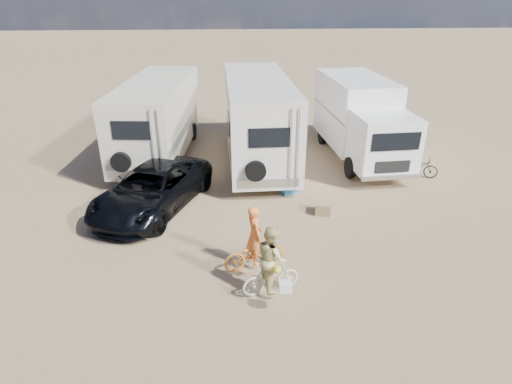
{
  "coord_description": "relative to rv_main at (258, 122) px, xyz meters",
  "views": [
    {
      "loc": [
        -1.58,
        -10.55,
        6.84
      ],
      "look_at": [
        -0.83,
        0.85,
        1.3
      ],
      "focal_mm": 29.77,
      "sensor_mm": 36.0,
      "label": 1
    }
  ],
  "objects": [
    {
      "name": "rv_left",
      "position": [
        -4.28,
        0.9,
        -0.12
      ],
      "size": [
        3.08,
        7.7,
        3.28
      ],
      "primitive_type": null,
      "rotation": [
        0.0,
        0.0,
        -0.09
      ],
      "color": "beige",
      "rests_on": "ground"
    },
    {
      "name": "rider_man",
      "position": [
        -0.64,
        -7.75,
        -0.93
      ],
      "size": [
        0.55,
        0.69,
        1.66
      ],
      "primitive_type": "imported",
      "rotation": [
        0.0,
        0.0,
        1.85
      ],
      "color": "orange",
      "rests_on": "ground"
    },
    {
      "name": "ground",
      "position": [
        0.36,
        -6.64,
        -1.76
      ],
      "size": [
        140.0,
        140.0,
        0.0
      ],
      "primitive_type": "plane",
      "color": "#9F825F",
      "rests_on": "ground"
    },
    {
      "name": "box_truck",
      "position": [
        4.44,
        0.07,
        -0.09
      ],
      "size": [
        2.82,
        6.91,
        3.33
      ],
      "primitive_type": null,
      "rotation": [
        0.0,
        0.0,
        0.06
      ],
      "color": "white",
      "rests_on": "ground"
    },
    {
      "name": "crate",
      "position": [
        1.83,
        -4.91,
        -1.56
      ],
      "size": [
        0.6,
        0.6,
        0.39
      ],
      "primitive_type": "cube",
      "rotation": [
        0.0,
        0.0,
        -0.25
      ],
      "color": "olive",
      "rests_on": "ground"
    },
    {
      "name": "bike_man",
      "position": [
        -0.64,
        -7.75,
        -1.31
      ],
      "size": [
        1.79,
        1.04,
        0.89
      ],
      "primitive_type": "imported",
      "rotation": [
        0.0,
        0.0,
        1.85
      ],
      "color": "orange",
      "rests_on": "ground"
    },
    {
      "name": "rider_woman",
      "position": [
        -0.3,
        -8.83,
        -0.91
      ],
      "size": [
        0.84,
        0.97,
        1.69
      ],
      "primitive_type": "imported",
      "rotation": [
        0.0,
        0.0,
        1.85
      ],
      "color": "#CBBE78",
      "rests_on": "ground"
    },
    {
      "name": "bike_woman",
      "position": [
        -0.3,
        -8.83,
        -1.31
      ],
      "size": [
        1.54,
        0.8,
        0.89
      ],
      "primitive_type": "imported",
      "rotation": [
        0.0,
        0.0,
        1.85
      ],
      "color": "beige",
      "rests_on": "ground"
    },
    {
      "name": "cooler",
      "position": [
        0.9,
        -3.27,
        -1.52
      ],
      "size": [
        0.72,
        0.64,
        0.47
      ],
      "primitive_type": "cube",
      "rotation": [
        0.0,
        0.0,
        0.42
      ],
      "color": "teal",
      "rests_on": "ground"
    },
    {
      "name": "dark_suv",
      "position": [
        -3.86,
        -4.13,
        -1.04
      ],
      "size": [
        4.19,
        5.69,
        1.44
      ],
      "primitive_type": "imported",
      "rotation": [
        0.0,
        0.0,
        -0.39
      ],
      "color": "black",
      "rests_on": "ground"
    },
    {
      "name": "rv_main",
      "position": [
        0.0,
        0.0,
        0.0
      ],
      "size": [
        2.7,
        7.88,
        3.52
      ],
      "primitive_type": null,
      "rotation": [
        0.0,
        0.0,
        0.02
      ],
      "color": "silver",
      "rests_on": "ground"
    },
    {
      "name": "bike_parked",
      "position": [
        6.17,
        -2.08,
        -1.33
      ],
      "size": [
        1.71,
        1.2,
        0.85
      ],
      "primitive_type": "imported",
      "rotation": [
        0.0,
        0.0,
        1.14
      ],
      "color": "#262927",
      "rests_on": "ground"
    }
  ]
}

